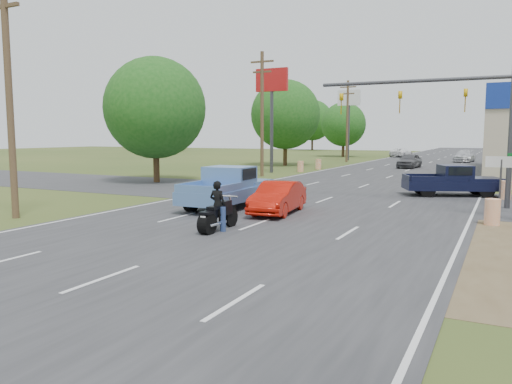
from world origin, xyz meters
The scene contains 27 objects.
ground centered at (0.00, 0.00, 0.00)m, with size 200.00×200.00×0.00m, color #35471C.
main_road centered at (0.00, 40.00, 0.01)m, with size 15.00×180.00×0.02m, color #2D2D30.
cross_road centered at (0.00, 18.00, 0.01)m, with size 120.00×10.00×0.02m, color #2D2D30.
utility_pole_4 centered at (-9.50, 5.00, 5.32)m, with size 2.00×0.28×10.00m.
utility_pole_5 centered at (-9.50, 28.00, 5.32)m, with size 2.00×0.28×10.00m.
utility_pole_6 centered at (-9.50, 52.00, 5.32)m, with size 2.00×0.28×10.00m.
tree_0 centered at (-14.00, 20.00, 5.26)m, with size 7.14×7.14×8.84m.
tree_1 centered at (-13.50, 42.00, 5.57)m, with size 7.56×7.56×9.36m.
tree_2 centered at (-14.20, 66.00, 4.95)m, with size 6.72×6.72×8.32m.
tree_4 centered at (-55.00, 75.00, 6.82)m, with size 9.24×9.24×11.44m.
tree_6 centered at (-30.00, 95.00, 6.51)m, with size 8.82×8.82×10.92m.
barrel_0 centered at (8.00, 12.00, 0.50)m, with size 0.56×0.56×1.00m, color orange.
barrel_1 centered at (8.40, 20.50, 0.50)m, with size 0.56×0.56×1.00m, color orange.
barrel_2 centered at (-8.50, 34.00, 0.50)m, with size 0.56×0.56×1.00m, color orange.
barrel_3 centered at (-8.20, 38.00, 0.50)m, with size 0.56×0.56×1.00m, color orange.
pole_sign_left_near centered at (-10.50, 32.00, 7.17)m, with size 3.00×0.35×9.20m.
pole_sign_left_far centered at (-10.50, 56.00, 7.17)m, with size 3.00×0.35×9.20m.
lane_sign centered at (8.20, 14.00, 1.90)m, with size 1.20×0.08×2.52m.
signal_mast centered at (5.82, 17.00, 4.80)m, with size 9.12×0.40×7.00m.
red_convertible centered at (-0.37, 10.90, 0.68)m, with size 1.45×4.16×1.37m, color #BA1508.
motorcycle centered at (-0.63, 6.23, 0.53)m, with size 0.73×2.36×1.20m.
rider centered at (-0.63, 6.30, 0.85)m, with size 0.62×0.41×1.70m, color black.
blue_pickup centered at (-3.14, 11.57, 0.97)m, with size 2.38×5.87×1.93m.
navy_pickup centered at (5.86, 21.04, 0.87)m, with size 5.55×3.82×1.72m.
distant_car_grey centered at (-0.50, 43.89, 0.75)m, with size 1.76×4.38×1.49m, color #515256.
distant_car_silver centered at (3.63, 58.49, 0.74)m, with size 2.06×5.07×1.47m, color silver.
distant_car_white centered at (-6.07, 69.20, 0.66)m, with size 2.19×4.76×1.32m, color white.
Camera 1 is at (8.39, -8.60, 3.41)m, focal length 35.00 mm.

